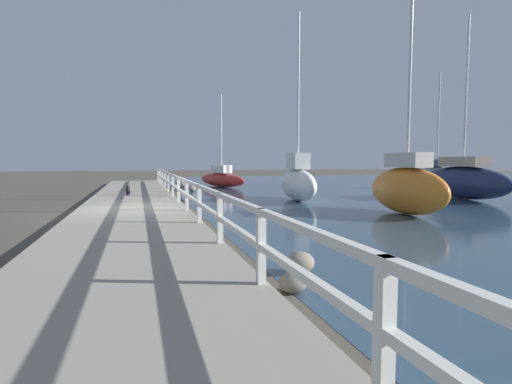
% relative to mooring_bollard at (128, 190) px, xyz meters
% --- Properties ---
extents(ground_plane, '(120.00, 120.00, 0.00)m').
position_rel_mooring_bollard_xyz_m(ground_plane, '(0.25, -4.72, -0.47)').
color(ground_plane, '#4C473D').
extents(dock_walkway, '(3.33, 36.00, 0.25)m').
position_rel_mooring_bollard_xyz_m(dock_walkway, '(0.25, -4.72, -0.34)').
color(dock_walkway, gray).
rests_on(dock_walkway, ground).
extents(railing, '(0.10, 32.50, 0.92)m').
position_rel_mooring_bollard_xyz_m(railing, '(1.81, -4.72, 0.40)').
color(railing, silver).
rests_on(railing, dock_walkway).
extents(boulder_upstream, '(0.45, 0.41, 0.34)m').
position_rel_mooring_bollard_xyz_m(boulder_upstream, '(2.77, -12.38, -0.30)').
color(boulder_upstream, slate).
rests_on(boulder_upstream, ground).
extents(boulder_water_edge, '(0.38, 0.34, 0.29)m').
position_rel_mooring_bollard_xyz_m(boulder_water_edge, '(2.33, -13.21, -0.32)').
color(boulder_water_edge, '#666056').
rests_on(boulder_water_edge, ground).
extents(boulder_mid_strip, '(0.48, 0.43, 0.36)m').
position_rel_mooring_bollard_xyz_m(boulder_mid_strip, '(2.44, 5.80, -0.29)').
color(boulder_mid_strip, '#666056').
rests_on(boulder_mid_strip, ground).
extents(boulder_downstream, '(0.43, 0.38, 0.32)m').
position_rel_mooring_bollard_xyz_m(boulder_downstream, '(3.36, 4.65, -0.31)').
color(boulder_downstream, slate).
rests_on(boulder_downstream, ground).
extents(boulder_near_dock, '(0.80, 0.72, 0.60)m').
position_rel_mooring_bollard_xyz_m(boulder_near_dock, '(3.09, 7.74, -0.17)').
color(boulder_near_dock, slate).
rests_on(boulder_near_dock, ground).
extents(mooring_bollard, '(0.19, 0.19, 0.44)m').
position_rel_mooring_bollard_xyz_m(mooring_bollard, '(0.00, 0.00, 0.00)').
color(mooring_bollard, black).
rests_on(mooring_bollard, dock_walkway).
extents(sailboat_navy, '(1.98, 5.94, 8.17)m').
position_rel_mooring_bollard_xyz_m(sailboat_navy, '(14.61, -3.25, 0.37)').
color(sailboat_navy, '#192347').
rests_on(sailboat_navy, water_surface).
extents(sailboat_red, '(2.63, 5.47, 6.04)m').
position_rel_mooring_bollard_xyz_m(sailboat_red, '(5.76, 8.06, 0.10)').
color(sailboat_red, red).
rests_on(sailboat_red, water_surface).
extents(sailboat_gray, '(0.99, 3.57, 7.16)m').
position_rel_mooring_bollard_xyz_m(sailboat_gray, '(18.46, 2.86, 0.31)').
color(sailboat_gray, gray).
rests_on(sailboat_gray, water_surface).
extents(sailboat_white, '(1.37, 4.32, 7.92)m').
position_rel_mooring_bollard_xyz_m(sailboat_white, '(7.02, -2.03, 0.37)').
color(sailboat_white, white).
rests_on(sailboat_white, water_surface).
extents(sailboat_orange, '(0.96, 3.71, 7.48)m').
position_rel_mooring_bollard_xyz_m(sailboat_orange, '(8.69, -7.08, 0.41)').
color(sailboat_orange, orange).
rests_on(sailboat_orange, water_surface).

